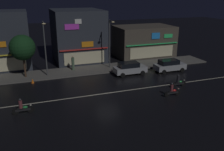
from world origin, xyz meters
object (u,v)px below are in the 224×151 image
(parked_car_near_kerb, at_px, (169,65))
(motorcycle_following, at_px, (179,82))
(streetlamp_east, at_px, (110,40))
(motorcycle_lead, at_px, (172,91))
(parked_car_trailing, at_px, (130,68))
(pedestrian_on_sidewalk, at_px, (73,64))
(traffic_cone, at_px, (33,81))
(motorcycle_opposite_lane, at_px, (22,107))
(streetlamp_mid, at_px, (45,44))

(parked_car_near_kerb, height_order, motorcycle_following, parked_car_near_kerb)
(streetlamp_east, xyz_separation_m, motorcycle_lead, (2.91, -11.49, -3.52))
(parked_car_trailing, bearing_deg, parked_car_near_kerb, 173.91)
(pedestrian_on_sidewalk, distance_m, parked_car_near_kerb, 13.36)
(motorcycle_following, height_order, traffic_cone, motorcycle_following)
(streetlamp_east, bearing_deg, pedestrian_on_sidewalk, 172.35)
(motorcycle_following, bearing_deg, traffic_cone, -29.69)
(traffic_cone, bearing_deg, streetlamp_east, 12.93)
(motorcycle_opposite_lane, bearing_deg, pedestrian_on_sidewalk, -115.12)
(motorcycle_lead, xyz_separation_m, motorcycle_following, (2.18, 2.08, 0.00))
(streetlamp_mid, bearing_deg, motorcycle_lead, -42.64)
(traffic_cone, bearing_deg, streetlamp_mid, 42.56)
(motorcycle_following, distance_m, motorcycle_opposite_lane, 17.05)
(streetlamp_mid, relative_size, motorcycle_lead, 3.67)
(motorcycle_lead, xyz_separation_m, traffic_cone, (-13.67, 9.02, -0.36))
(pedestrian_on_sidewalk, distance_m, motorcycle_lead, 14.66)
(streetlamp_mid, xyz_separation_m, traffic_cone, (-1.94, -1.78, -3.99))
(streetlamp_east, height_order, traffic_cone, streetlamp_east)
(pedestrian_on_sidewalk, relative_size, parked_car_trailing, 0.46)
(motorcycle_lead, bearing_deg, motorcycle_following, -129.42)
(streetlamp_east, distance_m, traffic_cone, 11.70)
(parked_car_trailing, height_order, traffic_cone, parked_car_trailing)
(pedestrian_on_sidewalk, relative_size, parked_car_near_kerb, 0.46)
(pedestrian_on_sidewalk, height_order, motorcycle_lead, pedestrian_on_sidewalk)
(motorcycle_lead, relative_size, motorcycle_opposite_lane, 1.00)
(streetlamp_mid, relative_size, motorcycle_following, 3.67)
(pedestrian_on_sidewalk, height_order, motorcycle_following, pedestrian_on_sidewalk)
(streetlamp_mid, xyz_separation_m, streetlamp_east, (8.82, 0.69, -0.11))
(streetlamp_east, xyz_separation_m, parked_car_trailing, (1.60, -3.33, -3.28))
(streetlamp_mid, relative_size, parked_car_near_kerb, 1.62)
(motorcycle_following, distance_m, traffic_cone, 17.31)
(parked_car_trailing, bearing_deg, motorcycle_following, 119.84)
(streetlamp_mid, distance_m, traffic_cone, 4.78)
(streetlamp_mid, height_order, traffic_cone, streetlamp_mid)
(streetlamp_east, relative_size, motorcycle_opposite_lane, 3.56)
(motorcycle_following, bearing_deg, motorcycle_lead, 37.56)
(streetlamp_mid, distance_m, streetlamp_east, 8.85)
(motorcycle_lead, bearing_deg, pedestrian_on_sidewalk, -49.34)
(traffic_cone, bearing_deg, motorcycle_lead, -33.43)
(streetlamp_east, bearing_deg, motorcycle_following, -61.61)
(parked_car_near_kerb, bearing_deg, motorcycle_lead, 59.76)
(motorcycle_following, xyz_separation_m, traffic_cone, (-15.85, 6.95, -0.36))
(parked_car_trailing, height_order, motorcycle_opposite_lane, parked_car_trailing)
(pedestrian_on_sidewalk, bearing_deg, motorcycle_lead, -82.19)
(parked_car_near_kerb, relative_size, motorcycle_opposite_lane, 2.26)
(streetlamp_mid, bearing_deg, motorcycle_following, -32.10)
(streetlamp_mid, distance_m, parked_car_near_kerb, 16.80)
(motorcycle_lead, distance_m, traffic_cone, 16.38)
(parked_car_near_kerb, distance_m, traffic_cone, 18.14)
(motorcycle_lead, bearing_deg, streetlamp_east, -68.80)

